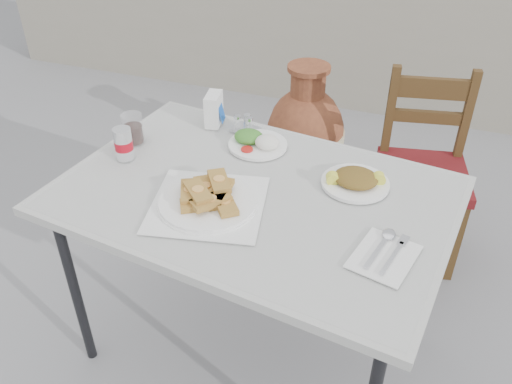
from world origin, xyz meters
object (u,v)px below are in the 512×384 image
(salad_chopped_plate, at_px, (356,180))
(chair, at_px, (423,168))
(cafe_table, at_px, (254,204))
(terracotta_urn, at_px, (305,135))
(pide_plate, at_px, (207,196))
(cola_glass, at_px, (133,130))
(napkin_holder, at_px, (214,109))
(soda_can, at_px, (123,144))
(salad_rice_plate, at_px, (257,141))
(condiment_caddy, at_px, (245,126))

(salad_chopped_plate, xyz_separation_m, chair, (0.21, 0.73, -0.35))
(cafe_table, xyz_separation_m, terracotta_urn, (-0.14, 1.21, -0.39))
(pide_plate, bearing_deg, cola_glass, 147.48)
(cola_glass, relative_size, napkin_holder, 0.88)
(pide_plate, bearing_deg, chair, 57.51)
(pide_plate, distance_m, soda_can, 0.44)
(pide_plate, bearing_deg, napkin_holder, 111.46)
(chair, xyz_separation_m, terracotta_urn, (-0.67, 0.32, -0.12))
(soda_can, distance_m, cola_glass, 0.12)
(pide_plate, bearing_deg, salad_rice_plate, 86.79)
(condiment_caddy, bearing_deg, salad_chopped_plate, -24.53)
(terracotta_urn, bearing_deg, salad_rice_plate, -87.26)
(condiment_caddy, bearing_deg, cola_glass, -149.08)
(cafe_table, relative_size, cola_glass, 12.35)
(napkin_holder, bearing_deg, soda_can, -129.45)
(cafe_table, xyz_separation_m, cola_glass, (-0.56, 0.16, 0.11))
(cafe_table, bearing_deg, napkin_holder, 128.89)
(salad_chopped_plate, xyz_separation_m, napkin_holder, (-0.64, 0.24, 0.05))
(pide_plate, bearing_deg, terracotta_urn, 90.90)
(condiment_caddy, distance_m, terracotta_urn, 0.95)
(salad_chopped_plate, bearing_deg, cola_glass, -179.99)
(chair, bearing_deg, soda_can, -152.43)
(salad_chopped_plate, xyz_separation_m, condiment_caddy, (-0.50, 0.23, 0.01))
(cafe_table, height_order, pide_plate, pide_plate)
(chair, height_order, terracotta_urn, chair)
(pide_plate, distance_m, condiment_caddy, 0.51)
(terracotta_urn, bearing_deg, salad_chopped_plate, -66.63)
(condiment_caddy, distance_m, chair, 0.94)
(salad_rice_plate, distance_m, terracotta_urn, 1.03)
(pide_plate, distance_m, salad_chopped_plate, 0.52)
(cafe_table, relative_size, condiment_caddy, 12.07)
(soda_can, xyz_separation_m, condiment_caddy, (0.35, 0.35, -0.04))
(cola_glass, height_order, condiment_caddy, cola_glass)
(cafe_table, xyz_separation_m, soda_can, (-0.53, 0.04, 0.12))
(soda_can, height_order, cola_glass, soda_can)
(pide_plate, bearing_deg, salad_chopped_plate, 33.04)
(pide_plate, height_order, soda_can, soda_can)
(salad_rice_plate, relative_size, condiment_caddy, 1.93)
(cafe_table, distance_m, soda_can, 0.54)
(cafe_table, xyz_separation_m, pide_plate, (-0.11, -0.13, 0.09))
(cafe_table, relative_size, salad_chopped_plate, 6.04)
(salad_chopped_plate, relative_size, soda_can, 1.94)
(condiment_caddy, relative_size, terracotta_urn, 0.15)
(chair, bearing_deg, terracotta_urn, 142.89)
(chair, bearing_deg, napkin_holder, -161.46)
(cola_glass, bearing_deg, condiment_caddy, 30.92)
(salad_rice_plate, bearing_deg, soda_can, -149.98)
(cola_glass, xyz_separation_m, terracotta_urn, (0.42, 1.05, -0.50))
(salad_chopped_plate, bearing_deg, pide_plate, -146.96)
(salad_rice_plate, distance_m, salad_chopped_plate, 0.43)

